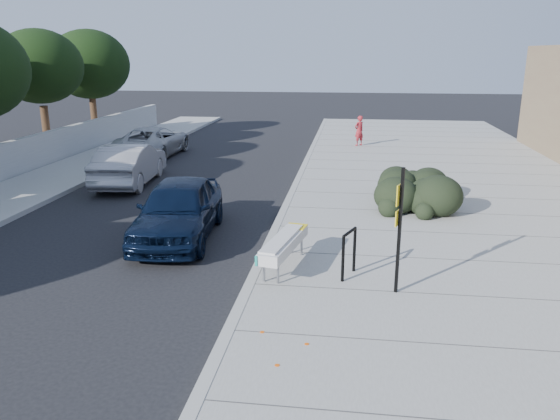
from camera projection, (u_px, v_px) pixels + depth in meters
The scene contains 14 objects.
ground at pixel (250, 290), 11.47m from camera, with size 120.00×120.00×0.00m, color black.
sidewalk_near at pixel (476, 226), 15.49m from camera, with size 11.20×50.00×0.15m, color gray.
curb_near at pixel (281, 218), 16.20m from camera, with size 0.22×50.00×0.17m, color #9E9E99.
curb_far at pixel (30, 208), 17.22m from camera, with size 0.22×50.00×0.17m, color #9E9E99.
tree_far_e at pixel (39, 67), 25.23m from camera, with size 4.00×4.00×5.90m.
tree_far_f at pixel (89, 64), 29.99m from camera, with size 4.40×4.40×6.07m.
bench at pixel (284, 244), 12.15m from camera, with size 0.91×2.36×0.70m.
bike_rack at pixel (349, 249), 11.65m from camera, with size 0.30×0.67×1.04m.
sign_post at pixel (399, 223), 10.64m from camera, with size 0.15×0.28×2.57m.
hedge at pixel (413, 182), 17.39m from camera, with size 1.83×3.66×1.37m, color black.
sedan_navy at pixel (179, 209), 14.51m from camera, with size 1.89×4.71×1.60m, color black.
wagon_silver at pixel (130, 164), 20.56m from camera, with size 1.63×4.68×1.54m, color #9A9A9F.
suv_silver at pixel (153, 141), 26.24m from camera, with size 2.37×5.13×1.43m, color #9D9FA2.
pedestrian at pixel (359, 131), 28.25m from camera, with size 0.56×0.37×1.54m, color maroon.
Camera 1 is at (2.03, -10.37, 4.81)m, focal length 35.00 mm.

